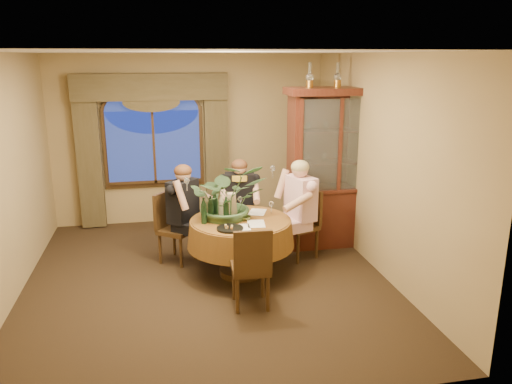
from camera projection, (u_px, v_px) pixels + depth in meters
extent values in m
plane|color=black|center=(207.00, 279.00, 6.37)|extent=(5.00, 5.00, 0.00)
plane|color=#998153|center=(190.00, 140.00, 8.37)|extent=(4.50, 0.00, 4.50)
plane|color=#998153|center=(379.00, 165.00, 6.43)|extent=(0.00, 5.00, 5.00)
plane|color=white|center=(201.00, 52.00, 5.63)|extent=(5.00, 5.00, 0.00)
cube|color=#453C22|center=(89.00, 158.00, 8.01)|extent=(0.38, 0.14, 2.32)
cube|color=#453C22|center=(217.00, 153.00, 8.39)|extent=(0.38, 0.14, 2.32)
cylinder|color=#8E391A|center=(241.00, 247.00, 6.44)|extent=(1.76, 1.76, 0.75)
cube|color=#3C150E|center=(334.00, 168.00, 7.30)|extent=(1.44, 0.57, 2.33)
cube|color=black|center=(300.00, 225.00, 6.96)|extent=(0.55, 0.55, 0.96)
cube|color=black|center=(235.00, 216.00, 7.32)|extent=(0.45, 0.45, 0.96)
cube|color=black|center=(177.00, 228.00, 6.81)|extent=(0.59, 0.59, 0.96)
cube|color=black|center=(250.00, 266.00, 5.59)|extent=(0.44, 0.44, 0.96)
imported|color=#365732|center=(227.00, 170.00, 6.28)|extent=(0.96, 1.07, 0.83)
imported|color=#4A5629|center=(245.00, 218.00, 6.31)|extent=(0.14, 0.14, 0.04)
cylinder|color=black|center=(230.00, 229.00, 5.96)|extent=(0.32, 0.32, 0.02)
cylinder|color=black|center=(204.00, 211.00, 6.14)|extent=(0.07, 0.07, 0.33)
cylinder|color=black|center=(215.00, 204.00, 6.41)|extent=(0.07, 0.07, 0.33)
cylinder|color=black|center=(226.00, 210.00, 6.17)|extent=(0.07, 0.07, 0.33)
cylinder|color=tan|center=(221.00, 207.00, 6.29)|extent=(0.07, 0.07, 0.33)
cylinder|color=tan|center=(207.00, 206.00, 6.32)|extent=(0.07, 0.07, 0.33)
cylinder|color=black|center=(211.00, 209.00, 6.21)|extent=(0.07, 0.07, 0.33)
cube|color=white|center=(256.00, 224.00, 6.16)|extent=(0.25, 0.32, 0.00)
cube|color=white|center=(257.00, 212.00, 6.61)|extent=(0.30, 0.36, 0.00)
cube|color=white|center=(242.00, 228.00, 6.00)|extent=(0.22, 0.31, 0.00)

